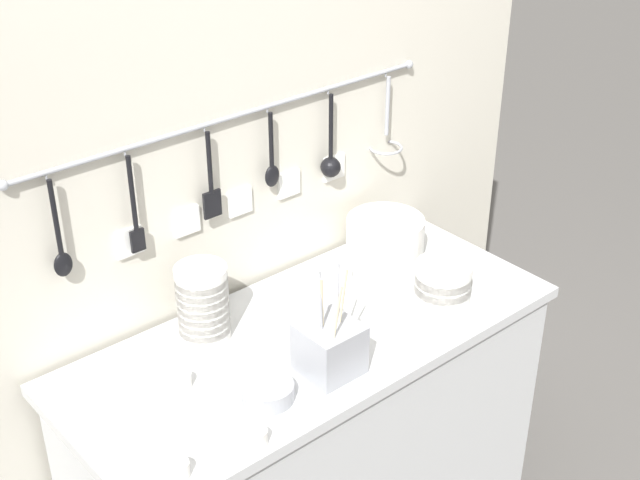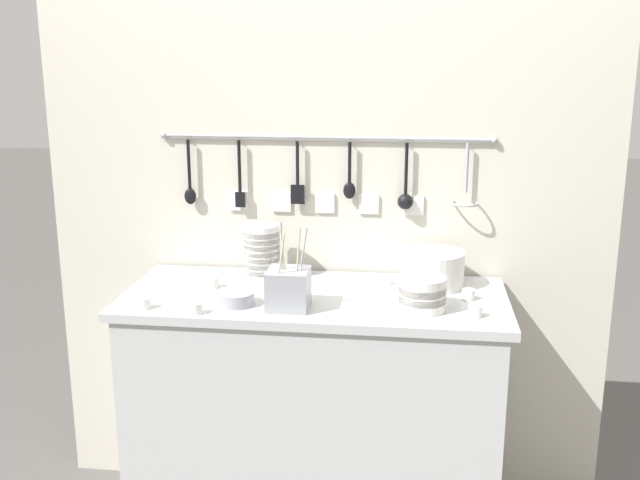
# 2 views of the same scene
# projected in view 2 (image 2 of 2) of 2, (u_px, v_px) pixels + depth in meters

# --- Properties ---
(counter) EXTENTS (1.28, 0.55, 0.91)m
(counter) POSITION_uv_depth(u_px,v_px,m) (315.00, 417.00, 2.62)
(counter) COLOR #B7BABC
(counter) RESTS_ON ground
(back_wall) EXTENTS (2.08, 0.11, 1.94)m
(back_wall) POSITION_uv_depth(u_px,v_px,m) (326.00, 252.00, 2.79)
(back_wall) COLOR beige
(back_wall) RESTS_ON ground
(bowl_stack_wide_centre) EXTENTS (0.15, 0.15, 0.11)m
(bowl_stack_wide_centre) POSITION_uv_depth(u_px,v_px,m) (422.00, 293.00, 2.35)
(bowl_stack_wide_centre) COLOR silver
(bowl_stack_wide_centre) RESTS_ON counter
(bowl_stack_tall_left) EXTENTS (0.13, 0.13, 0.20)m
(bowl_stack_tall_left) POSITION_uv_depth(u_px,v_px,m) (262.00, 251.00, 2.66)
(bowl_stack_tall_left) COLOR silver
(bowl_stack_tall_left) RESTS_ON counter
(plate_stack) EXTENTS (0.22, 0.22, 0.12)m
(plate_stack) POSITION_uv_depth(u_px,v_px,m) (432.00, 269.00, 2.58)
(plate_stack) COLOR silver
(plate_stack) RESTS_ON counter
(steel_mixing_bowl) EXTENTS (0.12, 0.12, 0.04)m
(steel_mixing_bowl) POSITION_uv_depth(u_px,v_px,m) (236.00, 298.00, 2.41)
(steel_mixing_bowl) COLOR #93969E
(steel_mixing_bowl) RESTS_ON counter
(cutlery_caddy) EXTENTS (0.13, 0.13, 0.28)m
(cutlery_caddy) POSITION_uv_depth(u_px,v_px,m) (288.00, 288.00, 2.36)
(cutlery_caddy) COLOR #93969E
(cutlery_caddy) RESTS_ON counter
(cup_beside_plates) EXTENTS (0.04, 0.04, 0.04)m
(cup_beside_plates) POSITION_uv_depth(u_px,v_px,m) (213.00, 283.00, 2.58)
(cup_beside_plates) COLOR silver
(cup_beside_plates) RESTS_ON counter
(cup_mid_row) EXTENTS (0.04, 0.04, 0.04)m
(cup_mid_row) POSITION_uv_depth(u_px,v_px,m) (196.00, 308.00, 2.32)
(cup_mid_row) COLOR silver
(cup_mid_row) RESTS_ON counter
(cup_centre) EXTENTS (0.04, 0.04, 0.04)m
(cup_centre) POSITION_uv_depth(u_px,v_px,m) (384.00, 280.00, 2.60)
(cup_centre) COLOR silver
(cup_centre) RESTS_ON counter
(cup_back_right) EXTENTS (0.04, 0.04, 0.04)m
(cup_back_right) POSITION_uv_depth(u_px,v_px,m) (475.00, 311.00, 2.30)
(cup_back_right) COLOR silver
(cup_back_right) RESTS_ON counter
(cup_back_left) EXTENTS (0.04, 0.04, 0.04)m
(cup_back_left) POSITION_uv_depth(u_px,v_px,m) (144.00, 303.00, 2.37)
(cup_back_left) COLOR silver
(cup_back_left) RESTS_ON counter
(cup_edge_near) EXTENTS (0.04, 0.04, 0.04)m
(cup_edge_near) POSITION_uv_depth(u_px,v_px,m) (468.00, 295.00, 2.45)
(cup_edge_near) COLOR silver
(cup_edge_near) RESTS_ON counter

